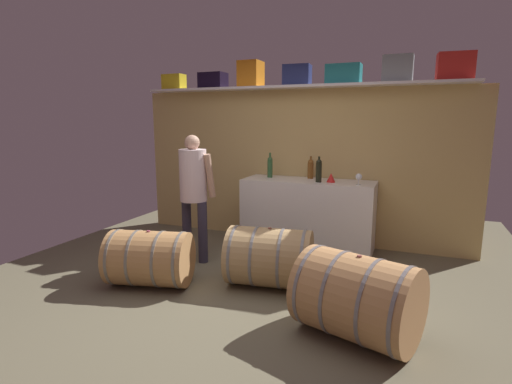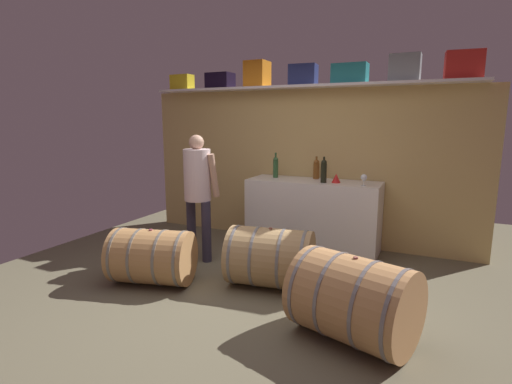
% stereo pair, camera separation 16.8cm
% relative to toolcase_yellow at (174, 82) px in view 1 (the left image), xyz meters
% --- Properties ---
extents(ground_plane, '(5.87, 7.59, 0.02)m').
position_rel_toolcase_yellow_xyz_m(ground_plane, '(1.86, -1.50, -2.24)').
color(ground_plane, '#635E47').
extents(back_wall_panel, '(4.67, 0.10, 2.09)m').
position_rel_toolcase_yellow_xyz_m(back_wall_panel, '(1.86, 0.15, -1.19)').
color(back_wall_panel, tan).
rests_on(back_wall_panel, ground).
extents(high_shelf_board, '(4.29, 0.40, 0.03)m').
position_rel_toolcase_yellow_xyz_m(high_shelf_board, '(1.86, 0.00, -0.13)').
color(high_shelf_board, silver).
rests_on(high_shelf_board, back_wall_panel).
extents(toolcase_yellow, '(0.33, 0.20, 0.22)m').
position_rel_toolcase_yellow_xyz_m(toolcase_yellow, '(0.00, 0.00, 0.00)').
color(toolcase_yellow, gold).
rests_on(toolcase_yellow, high_shelf_board).
extents(toolcase_black, '(0.36, 0.27, 0.22)m').
position_rel_toolcase_yellow_xyz_m(toolcase_black, '(0.65, 0.00, -0.00)').
color(toolcase_black, black).
rests_on(toolcase_black, high_shelf_board).
extents(toolcase_orange, '(0.29, 0.30, 0.34)m').
position_rel_toolcase_yellow_xyz_m(toolcase_orange, '(1.23, 0.00, 0.06)').
color(toolcase_orange, orange).
rests_on(toolcase_orange, high_shelf_board).
extents(toolcase_navy, '(0.36, 0.27, 0.26)m').
position_rel_toolcase_yellow_xyz_m(toolcase_navy, '(1.88, 0.00, 0.02)').
color(toolcase_navy, navy).
rests_on(toolcase_navy, high_shelf_board).
extents(toolcase_teal, '(0.43, 0.25, 0.24)m').
position_rel_toolcase_yellow_xyz_m(toolcase_teal, '(2.48, 0.00, 0.01)').
color(toolcase_teal, teal).
rests_on(toolcase_teal, high_shelf_board).
extents(toolcase_grey, '(0.35, 0.25, 0.31)m').
position_rel_toolcase_yellow_xyz_m(toolcase_grey, '(3.12, 0.00, 0.05)').
color(toolcase_grey, gray).
rests_on(toolcase_grey, high_shelf_board).
extents(toolcase_red, '(0.40, 0.25, 0.31)m').
position_rel_toolcase_yellow_xyz_m(toolcase_red, '(3.73, 0.00, 0.04)').
color(toolcase_red, red).
rests_on(toolcase_red, high_shelf_board).
extents(work_cabinet, '(1.69, 0.59, 0.91)m').
position_rel_toolcase_yellow_xyz_m(work_cabinet, '(2.12, -0.20, -1.77)').
color(work_cabinet, white).
rests_on(work_cabinet, ground).
extents(wine_bottle_dark, '(0.07, 0.07, 0.32)m').
position_rel_toolcase_yellow_xyz_m(wine_bottle_dark, '(2.27, -0.31, -1.17)').
color(wine_bottle_dark, black).
rests_on(wine_bottle_dark, work_cabinet).
extents(wine_bottle_green, '(0.07, 0.07, 0.34)m').
position_rel_toolcase_yellow_xyz_m(wine_bottle_green, '(1.57, -0.14, -1.17)').
color(wine_bottle_green, '#305A31').
rests_on(wine_bottle_green, work_cabinet).
extents(wine_bottle_amber, '(0.08, 0.08, 0.30)m').
position_rel_toolcase_yellow_xyz_m(wine_bottle_amber, '(2.10, -0.03, -1.18)').
color(wine_bottle_amber, brown).
rests_on(wine_bottle_amber, work_cabinet).
extents(wine_glass, '(0.08, 0.08, 0.14)m').
position_rel_toolcase_yellow_xyz_m(wine_glass, '(2.77, -0.33, -1.22)').
color(wine_glass, white).
rests_on(wine_glass, work_cabinet).
extents(red_funnel, '(0.11, 0.11, 0.11)m').
position_rel_toolcase_yellow_xyz_m(red_funnel, '(2.42, -0.25, -1.26)').
color(red_funnel, red).
rests_on(red_funnel, work_cabinet).
extents(wine_barrel_near, '(1.04, 0.89, 0.67)m').
position_rel_toolcase_yellow_xyz_m(wine_barrel_near, '(3.02, -2.18, -1.90)').
color(wine_barrel_near, '#B27F4D').
rests_on(wine_barrel_near, ground).
extents(wine_barrel_far, '(0.92, 0.75, 0.58)m').
position_rel_toolcase_yellow_xyz_m(wine_barrel_far, '(0.92, -1.96, -1.94)').
color(wine_barrel_far, '#B17F4C').
rests_on(wine_barrel_far, ground).
extents(wine_barrel_flank, '(0.91, 0.71, 0.62)m').
position_rel_toolcase_yellow_xyz_m(wine_barrel_flank, '(2.06, -1.52, -1.92)').
color(wine_barrel_flank, tan).
rests_on(wine_barrel_flank, ground).
extents(winemaker_pouring, '(0.48, 0.41, 1.51)m').
position_rel_toolcase_yellow_xyz_m(winemaker_pouring, '(0.97, -1.14, -1.30)').
color(winemaker_pouring, '#322D3F').
rests_on(winemaker_pouring, ground).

